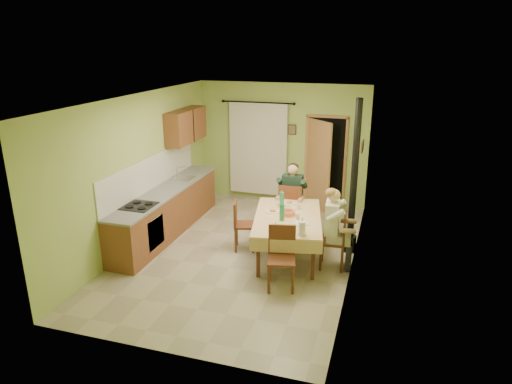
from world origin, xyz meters
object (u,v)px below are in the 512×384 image
(chair_far, at_px, (291,218))
(man_far, at_px, (292,190))
(chair_right, at_px, (333,251))
(chair_left, at_px, (244,234))
(dining_table, at_px, (287,236))
(chair_near, at_px, (281,270))
(man_right, at_px, (334,219))
(stove_flue, at_px, (353,199))

(chair_far, distance_m, man_far, 0.59)
(chair_right, height_order, chair_left, chair_right)
(dining_table, relative_size, chair_right, 2.20)
(chair_near, bearing_deg, chair_far, -93.65)
(chair_near, distance_m, man_far, 2.32)
(chair_far, xyz_separation_m, chair_near, (0.34, -2.20, -0.00))
(chair_near, xyz_separation_m, chair_right, (0.68, 0.91, -0.00))
(chair_right, xyz_separation_m, man_right, (-0.01, -0.00, 0.59))
(man_right, bearing_deg, chair_far, 33.70)
(chair_right, height_order, stove_flue, stove_flue)
(man_right, bearing_deg, stove_flue, -21.52)
(chair_left, bearing_deg, chair_far, 132.65)
(chair_left, distance_m, man_far, 1.39)
(chair_right, bearing_deg, man_far, 33.77)
(dining_table, relative_size, chair_left, 2.28)
(dining_table, bearing_deg, stove_flue, 14.45)
(chair_right, distance_m, stove_flue, 1.05)
(stove_flue, bearing_deg, man_right, -107.38)
(man_far, relative_size, stove_flue, 0.50)
(chair_near, relative_size, chair_right, 1.02)
(man_far, bearing_deg, chair_left, -122.21)
(chair_left, bearing_deg, man_far, 133.04)
(man_far, distance_m, man_right, 1.65)
(stove_flue, bearing_deg, chair_far, 155.02)
(dining_table, distance_m, chair_left, 0.83)
(chair_far, height_order, man_far, man_far)
(chair_far, bearing_deg, chair_near, -81.91)
(chair_left, xyz_separation_m, stove_flue, (1.89, 0.48, 0.74))
(chair_far, distance_m, chair_near, 2.23)
(man_far, bearing_deg, chair_right, -52.71)
(chair_near, height_order, chair_right, chair_near)
(chair_left, distance_m, stove_flue, 2.08)
(man_right, bearing_deg, chair_near, 139.41)
(dining_table, bearing_deg, man_right, -25.36)
(chair_left, bearing_deg, dining_table, 72.36)
(man_right, bearing_deg, man_far, 33.37)
(man_far, relative_size, man_right, 1.00)
(chair_far, relative_size, chair_left, 1.10)
(chair_left, bearing_deg, chair_right, 66.46)
(chair_left, height_order, man_far, man_far)
(chair_far, height_order, chair_right, chair_far)
(chair_left, bearing_deg, stove_flue, 88.87)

